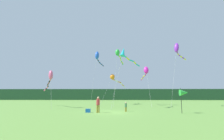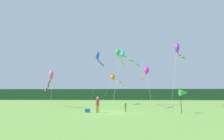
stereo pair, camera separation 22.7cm
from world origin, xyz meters
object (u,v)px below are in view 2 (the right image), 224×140
(kite_cyan, at_px, (125,54))
(person_adult, at_px, (98,104))
(kite_orange, at_px, (114,78))
(kite_purple, at_px, (177,49))
(person_child, at_px, (125,106))
(cooler_box, at_px, (88,111))
(kite_rainbow, at_px, (50,78))
(kite_green, at_px, (118,54))
(kite_magenta, at_px, (146,71))
(banner_flag_pole, at_px, (184,93))
(kite_blue, at_px, (98,56))

(kite_cyan, bearing_deg, person_adult, -117.49)
(kite_orange, xyz_separation_m, kite_purple, (11.23, -5.42, 4.66))
(person_child, xyz_separation_m, cooler_box, (-4.29, -0.88, -0.42))
(kite_rainbow, height_order, kite_purple, kite_purple)
(kite_rainbow, height_order, kite_green, kite_green)
(kite_rainbow, height_order, kite_magenta, kite_magenta)
(cooler_box, relative_size, kite_purple, 0.05)
(person_child, bearing_deg, kite_cyan, 87.36)
(kite_orange, distance_m, kite_cyan, 9.71)
(kite_rainbow, bearing_deg, person_adult, -39.80)
(person_child, relative_size, banner_flag_pole, 0.42)
(person_adult, distance_m, person_child, 3.37)
(cooler_box, xyz_separation_m, kite_orange, (2.70, 15.30, 5.11))
(banner_flag_pole, xyz_separation_m, kite_magenta, (-1.66, 13.92, 4.30))
(kite_rainbow, distance_m, kite_orange, 13.15)
(person_adult, distance_m, kite_purple, 18.65)
(banner_flag_pole, relative_size, kite_magenta, 0.29)
(banner_flag_pole, bearing_deg, person_child, 166.58)
(kite_blue, height_order, kite_cyan, kite_blue)
(person_adult, bearing_deg, kite_cyan, 62.51)
(person_adult, bearing_deg, cooler_box, 166.19)
(banner_flag_pole, height_order, kite_green, kite_green)
(cooler_box, bearing_deg, banner_flag_pole, -3.34)
(banner_flag_pole, xyz_separation_m, kite_cyan, (-6.02, 6.84, 6.07))
(kite_blue, bearing_deg, kite_purple, -16.86)
(banner_flag_pole, relative_size, kite_purple, 0.24)
(banner_flag_pole, bearing_deg, person_adult, 177.97)
(cooler_box, bearing_deg, person_adult, -13.81)
(kite_green, distance_m, kite_cyan, 5.87)
(kite_blue, height_order, kite_rainbow, kite_blue)
(cooler_box, relative_size, kite_magenta, 0.06)
(kite_purple, height_order, kite_green, kite_purple)
(kite_orange, bearing_deg, person_child, -83.70)
(person_child, bearing_deg, person_adult, -159.68)
(kite_purple, relative_size, kite_green, 1.06)
(banner_flag_pole, relative_size, kite_rainbow, 0.35)
(cooler_box, xyz_separation_m, kite_blue, (-0.67, 14.31, 9.53))
(kite_magenta, bearing_deg, banner_flag_pole, -83.20)
(kite_magenta, bearing_deg, kite_rainbow, -157.54)
(person_child, height_order, kite_magenta, kite_magenta)
(person_child, height_order, kite_cyan, kite_cyan)
(kite_blue, distance_m, kite_green, 4.88)
(person_child, distance_m, kite_magenta, 14.48)
(kite_orange, bearing_deg, kite_rainbow, -138.80)
(kite_purple, distance_m, kite_green, 10.59)
(person_adult, distance_m, banner_flag_pole, 9.49)
(person_child, distance_m, cooler_box, 4.40)
(cooler_box, relative_size, banner_flag_pole, 0.20)
(person_adult, distance_m, kite_rainbow, 11.43)
(kite_rainbow, bearing_deg, kite_purple, 8.69)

